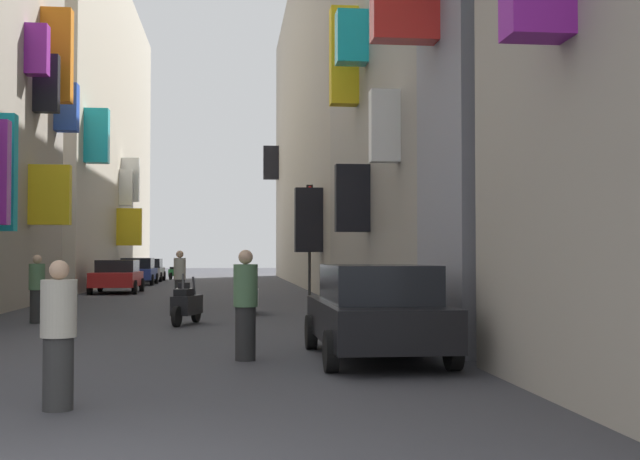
# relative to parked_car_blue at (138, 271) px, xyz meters

# --- Properties ---
(ground_plane) EXTENTS (140.00, 140.00, 0.00)m
(ground_plane) POSITION_rel_parked_car_blue_xyz_m (3.79, -10.89, -0.78)
(ground_plane) COLOR #38383D
(building_left_far) EXTENTS (7.37, 30.93, 18.17)m
(building_left_far) POSITION_rel_parked_car_blue_xyz_m (-4.20, 3.63, 8.30)
(building_left_far) COLOR #BCB29E
(building_left_far) RESTS_ON ground
(building_right_mid_c) EXTENTS (6.89, 13.96, 14.34)m
(building_right_mid_c) POSITION_rel_parked_car_blue_xyz_m (11.78, -24.09, 6.39)
(building_right_mid_c) COLOR gray
(building_right_mid_c) RESTS_ON ground
(building_right_far) EXTENTS (7.17, 36.21, 18.31)m
(building_right_far) POSITION_rel_parked_car_blue_xyz_m (11.79, 1.00, 8.37)
(building_right_far) COLOR #9E9384
(building_right_far) RESTS_ON ground
(parked_car_blue) EXTENTS (2.03, 4.06, 1.49)m
(parked_car_blue) POSITION_rel_parked_car_blue_xyz_m (0.00, 0.00, 0.00)
(parked_car_blue) COLOR navy
(parked_car_blue) RESTS_ON ground
(parked_car_black) EXTENTS (1.94, 4.36, 1.49)m
(parked_car_black) POSITION_rel_parked_car_blue_xyz_m (7.48, -33.81, 0.00)
(parked_car_black) COLOR black
(parked_car_black) RESTS_ON ground
(parked_car_red) EXTENTS (2.02, 4.23, 1.43)m
(parked_car_red) POSITION_rel_parked_car_blue_xyz_m (0.25, -10.11, -0.02)
(parked_car_red) COLOR #B21E1E
(parked_car_red) RESTS_ON ground
(parked_car_silver) EXTENTS (1.85, 4.04, 1.42)m
(parked_car_silver) POSITION_rel_parked_car_blue_xyz_m (0.05, 5.89, -0.03)
(parked_car_silver) COLOR #B7B7BC
(parked_car_silver) RESTS_ON ground
(scooter_green) EXTENTS (0.77, 1.94, 1.13)m
(scooter_green) POSITION_rel_parked_car_blue_xyz_m (1.35, 10.06, -0.31)
(scooter_green) COLOR #287F3D
(scooter_green) RESTS_ON ground
(scooter_black) EXTENTS (0.73, 1.79, 1.13)m
(scooter_black) POSITION_rel_parked_car_blue_xyz_m (4.16, -26.94, -0.31)
(scooter_black) COLOR black
(scooter_black) RESTS_ON ground
(scooter_white) EXTENTS (0.46, 1.92, 1.13)m
(scooter_white) POSITION_rel_parked_car_blue_xyz_m (3.86, -22.85, -0.31)
(scooter_white) COLOR silver
(scooter_white) RESTS_ON ground
(scooter_silver) EXTENTS (0.48, 1.96, 1.13)m
(scooter_silver) POSITION_rel_parked_car_blue_xyz_m (5.75, -23.49, -0.31)
(scooter_silver) COLOR #ADADB2
(scooter_silver) RESTS_ON ground
(pedestrian_crossing) EXTENTS (0.53, 0.53, 1.80)m
(pedestrian_crossing) POSITION_rel_parked_car_blue_xyz_m (3.57, -20.10, 0.12)
(pedestrian_crossing) COLOR #2A2A2A
(pedestrian_crossing) RESTS_ON ground
(pedestrian_near_left) EXTENTS (0.48, 0.48, 1.60)m
(pedestrian_near_left) POSITION_rel_parked_car_blue_xyz_m (3.38, -37.62, 0.01)
(pedestrian_near_left) COLOR #2F2F2F
(pedestrian_near_left) RESTS_ON ground
(pedestrian_near_right) EXTENTS (0.54, 0.54, 1.73)m
(pedestrian_near_right) POSITION_rel_parked_car_blue_xyz_m (5.43, -33.72, 0.09)
(pedestrian_near_right) COLOR #252525
(pedestrian_near_right) RESTS_ON ground
(pedestrian_mid_street) EXTENTS (0.51, 0.51, 1.66)m
(pedestrian_mid_street) POSITION_rel_parked_car_blue_xyz_m (0.51, -26.07, 0.05)
(pedestrian_mid_street) COLOR #272727
(pedestrian_mid_street) RESTS_ON ground
(traffic_light_near_corner) EXTENTS (0.26, 0.34, 4.53)m
(traffic_light_near_corner) POSITION_rel_parked_car_blue_xyz_m (8.39, -13.36, 2.29)
(traffic_light_near_corner) COLOR #2D2D2D
(traffic_light_near_corner) RESTS_ON ground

